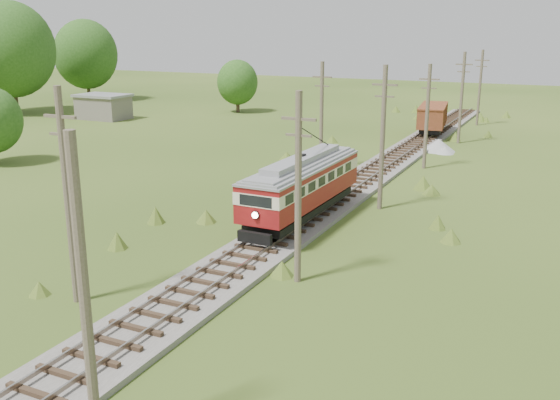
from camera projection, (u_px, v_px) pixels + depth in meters
The scene contains 16 objects.
railbed_main at pixel (348, 190), 43.59m from camera, with size 3.60×96.00×0.57m.
streetcar at pixel (302, 182), 36.05m from camera, with size 2.84×11.60×5.28m.
gondola at pixel (433, 117), 65.96m from camera, with size 3.74×8.40×2.69m.
gravel_pile at pixel (440, 146), 57.85m from camera, with size 3.18×3.37×1.16m.
utility_pole_r_1 at pixel (85, 300), 15.99m from camera, with size 0.30×0.30×8.80m.
utility_pole_r_2 at pixel (298, 187), 27.19m from camera, with size 1.60×0.30×8.60m.
utility_pole_r_3 at pixel (383, 137), 38.46m from camera, with size 1.60×0.30×9.00m.
utility_pole_r_4 at pixel (427, 116), 49.92m from camera, with size 1.60×0.30×8.40m.
utility_pole_r_5 at pixel (462, 97), 60.97m from camera, with size 1.60×0.30×8.90m.
utility_pole_r_6 at pixel (480, 87), 72.37m from camera, with size 1.60×0.30×8.70m.
utility_pole_l_a at pixel (67, 195), 25.06m from camera, with size 1.60×0.30×9.00m.
utility_pole_l_b at pixel (322, 115), 49.55m from camera, with size 1.60×0.30×8.60m.
tree_left_4 at pixel (10, 49), 81.33m from camera, with size 11.34×11.34×14.61m.
tree_left_5 at pixel (86, 54), 96.39m from camera, with size 9.66×9.66×12.44m.
tree_mid_a at pixel (237, 82), 83.79m from camera, with size 5.46×5.46×7.03m.
shed at pixel (103, 106), 78.17m from camera, with size 6.40×4.40×3.10m.
Camera 1 is at (14.01, -6.09, 11.15)m, focal length 40.00 mm.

